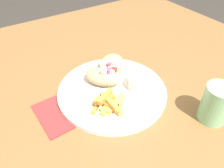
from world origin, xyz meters
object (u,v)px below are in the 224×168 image
at_px(pita_sandwich_near, 103,76).
at_px(fries_pile, 109,103).
at_px(sauce_ramekin, 141,82).
at_px(pita_sandwich_far, 111,66).
at_px(water_glass, 215,105).
at_px(plate, 112,90).

bearing_deg(pita_sandwich_near, fries_pile, -62.76).
height_order(pita_sandwich_near, sauce_ramekin, pita_sandwich_near).
relative_size(pita_sandwich_near, pita_sandwich_far, 0.89).
height_order(pita_sandwich_near, pita_sandwich_far, same).
distance_m(pita_sandwich_far, water_glass, 0.31).
height_order(plate, fries_pile, fries_pile).
xyz_separation_m(fries_pile, water_glass, (0.17, 0.20, 0.02)).
height_order(plate, pita_sandwich_near, pita_sandwich_near).
xyz_separation_m(pita_sandwich_near, pita_sandwich_far, (-0.03, 0.04, 0.00)).
relative_size(pita_sandwich_far, sauce_ramekin, 1.89).
bearing_deg(plate, water_glass, 36.49).
bearing_deg(water_glass, plate, -143.51).
bearing_deg(sauce_ramekin, water_glass, 25.79).
bearing_deg(pita_sandwich_far, plate, 16.97).
xyz_separation_m(plate, fries_pile, (0.05, -0.04, 0.02)).
xyz_separation_m(pita_sandwich_near, sauce_ramekin, (0.08, 0.08, -0.00)).
bearing_deg(plate, pita_sandwich_far, 149.82).
xyz_separation_m(plate, sauce_ramekin, (0.04, 0.07, 0.02)).
relative_size(plate, pita_sandwich_near, 2.42).
height_order(fries_pile, sauce_ramekin, same).
height_order(pita_sandwich_far, sauce_ramekin, pita_sandwich_far).
height_order(fries_pile, water_glass, water_glass).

